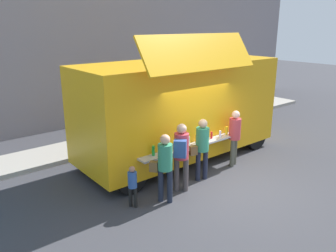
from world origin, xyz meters
TOP-DOWN VIEW (x-y plane):
  - ground_plane at (0.00, 0.00)m, footprint 60.00×60.00m
  - curb_strip at (-3.59, 5.01)m, footprint 28.00×1.60m
  - building_behind at (-2.59, 8.91)m, footprint 32.00×2.40m
  - food_truck_main at (0.41, 2.39)m, footprint 6.49×3.04m
  - trash_bin at (4.18, 4.71)m, footprint 0.60×0.60m
  - customer_front_ordering at (-0.21, 0.78)m, footprint 0.57×0.35m
  - customer_mid_with_backpack at (-1.09, 0.64)m, footprint 0.57×0.55m
  - customer_rear_waiting at (-1.75, 0.48)m, footprint 0.45×0.53m
  - customer_extra_browsing at (1.25, 0.87)m, footprint 0.35×0.35m
  - child_near_queue at (-2.49, 0.75)m, footprint 0.21×0.21m

SIDE VIEW (x-z plane):
  - ground_plane at x=0.00m, z-range 0.00..0.00m
  - curb_strip at x=-3.59m, z-range 0.00..0.15m
  - trash_bin at x=4.18m, z-range 0.00..0.99m
  - child_near_queue at x=-2.49m, z-range 0.10..1.14m
  - customer_rear_waiting at x=-1.75m, z-range 0.16..1.88m
  - customer_extra_browsing at x=1.25m, z-range 0.17..1.88m
  - customer_front_ordering at x=-0.21m, z-range 0.16..1.90m
  - customer_mid_with_backpack at x=-1.09m, z-range 0.20..2.00m
  - food_truck_main at x=0.41m, z-range -0.28..3.63m
  - building_behind at x=-2.59m, z-range 0.00..9.10m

